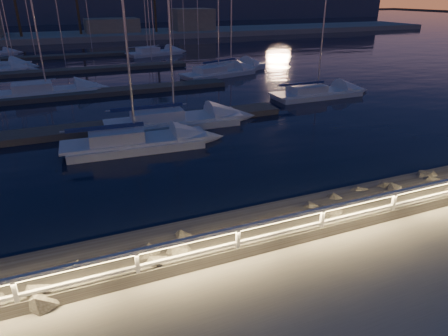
{
  "coord_description": "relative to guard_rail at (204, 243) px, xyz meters",
  "views": [
    {
      "loc": [
        -3.22,
        -9.11,
        7.35
      ],
      "look_at": [
        2.21,
        4.0,
        1.12
      ],
      "focal_mm": 32.0,
      "sensor_mm": 36.0,
      "label": 1
    }
  ],
  "objects": [
    {
      "name": "riprap",
      "position": [
        -3.49,
        1.34,
        -0.96
      ],
      "size": [
        37.99,
        2.63,
        1.32
      ],
      "color": "slate",
      "rests_on": "ground"
    },
    {
      "name": "harbor_water",
      "position": [
        0.07,
        31.22,
        -1.74
      ],
      "size": [
        400.0,
        440.0,
        0.6
      ],
      "color": "black",
      "rests_on": "ground"
    },
    {
      "name": "sailboat_c",
      "position": [
        3.16,
        15.13,
        -0.92
      ],
      "size": [
        8.86,
        2.97,
        14.86
      ],
      "rotation": [
        0.0,
        0.0,
        -0.03
      ],
      "color": "silver",
      "rests_on": "ground"
    },
    {
      "name": "far_shore",
      "position": [
        -0.06,
        74.05,
        -0.48
      ],
      "size": [
        160.0,
        14.0,
        5.2
      ],
      "color": "gray",
      "rests_on": "ground"
    },
    {
      "name": "sailboat_g",
      "position": [
        -4.4,
        27.31,
        -0.93
      ],
      "size": [
        8.57,
        3.0,
        14.31
      ],
      "rotation": [
        0.0,
        0.0,
        0.05
      ],
      "color": "silver",
      "rests_on": "ground"
    },
    {
      "name": "sailboat_h",
      "position": [
        12.18,
        29.89,
        -0.95
      ],
      "size": [
        8.81,
        4.5,
        14.36
      ],
      "rotation": [
        0.0,
        0.0,
        0.25
      ],
      "color": "silver",
      "rests_on": "ground"
    },
    {
      "name": "sailboat_b",
      "position": [
        0.07,
        12.01,
        -0.93
      ],
      "size": [
        8.03,
        2.85,
        13.44
      ],
      "rotation": [
        0.0,
        0.0,
        -0.06
      ],
      "color": "silver",
      "rests_on": "ground"
    },
    {
      "name": "floating_docks",
      "position": [
        0.07,
        32.5,
        -1.17
      ],
      "size": [
        22.0,
        36.0,
        0.4
      ],
      "color": "#635A52",
      "rests_on": "ground"
    },
    {
      "name": "guard_rail",
      "position": [
        0.0,
        0.0,
        0.0
      ],
      "size": [
        44.11,
        0.12,
        1.06
      ],
      "color": "white",
      "rests_on": "ground"
    },
    {
      "name": "sailboat_d",
      "position": [
        16.36,
        18.29,
        -0.96
      ],
      "size": [
        8.13,
        2.54,
        13.68
      ],
      "rotation": [
        0.0,
        0.0,
        0.01
      ],
      "color": "silver",
      "rests_on": "ground"
    },
    {
      "name": "sailboat_k",
      "position": [
        9.64,
        47.48,
        -0.95
      ],
      "size": [
        8.32,
        4.33,
        13.61
      ],
      "rotation": [
        0.0,
        0.0,
        0.26
      ],
      "color": "silver",
      "rests_on": "ground"
    },
    {
      "name": "sailboat_l",
      "position": [
        14.4,
        31.77,
        -0.94
      ],
      "size": [
        9.14,
        5.39,
        14.96
      ],
      "rotation": [
        0.0,
        0.0,
        0.35
      ],
      "color": "silver",
      "rests_on": "ground"
    },
    {
      "name": "ground",
      "position": [
        0.07,
        0.0,
        -0.77
      ],
      "size": [
        400.0,
        400.0,
        0.0
      ],
      "primitive_type": "plane",
      "color": "gray",
      "rests_on": "ground"
    }
  ]
}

